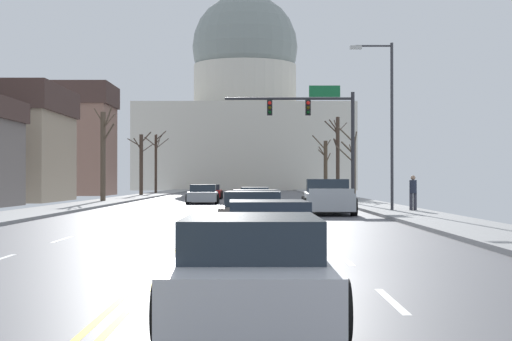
{
  "coord_description": "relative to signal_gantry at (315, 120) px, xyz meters",
  "views": [
    {
      "loc": [
        1.7,
        -34.35,
        1.63
      ],
      "look_at": [
        1.93,
        33.8,
        2.36
      ],
      "focal_mm": 54.08,
      "sensor_mm": 36.0,
      "label": 1
    }
  ],
  "objects": [
    {
      "name": "bare_tree_00",
      "position": [
        2.73,
        14.24,
        -1.66
      ],
      "size": [
        1.94,
        2.83,
        6.41
      ],
      "color": "#423328",
      "rests_on": "ground"
    },
    {
      "name": "bare_tree_04",
      "position": [
        3.24,
        30.6,
        -2.29
      ],
      "size": [
        2.01,
        1.85,
        5.88
      ],
      "color": "#4C3D2D",
      "rests_on": "ground"
    },
    {
      "name": "bare_tree_03",
      "position": [
        -14.41,
        24.61,
        -2.12
      ],
      "size": [
        2.31,
        1.66,
        5.89
      ],
      "color": "#423328",
      "rests_on": "ground"
    },
    {
      "name": "sedan_near_00",
      "position": [
        -3.79,
        -4.23,
        -4.69
      ],
      "size": [
        1.96,
        4.37,
        1.16
      ],
      "color": "silver",
      "rests_on": "ground"
    },
    {
      "name": "sedan_oncoming_01",
      "position": [
        -7.48,
        15.46,
        -4.69
      ],
      "size": [
        2.06,
        4.59,
        1.16
      ],
      "color": "#B71414",
      "rests_on": "ground"
    },
    {
      "name": "capitol_building",
      "position": [
        -5.44,
        71.48,
        6.66
      ],
      "size": [
        31.77,
        21.88,
        32.41
      ],
      "color": "beige",
      "rests_on": "ground"
    },
    {
      "name": "sedan_near_04",
      "position": [
        -3.5,
        -31.2,
        -4.67
      ],
      "size": [
        2.1,
        4.47,
        1.19
      ],
      "color": "navy",
      "rests_on": "ground"
    },
    {
      "name": "sedan_oncoming_00",
      "position": [
        -7.25,
        4.12,
        -4.66
      ],
      "size": [
        2.19,
        4.44,
        1.25
      ],
      "color": "#9EA3A8",
      "rests_on": "ground"
    },
    {
      "name": "pickup_truck_near_01",
      "position": [
        -0.41,
        -11.15,
        -4.51
      ],
      "size": [
        2.54,
        5.81,
        1.61
      ],
      "color": "#ADB2B7",
      "rests_on": "ground"
    },
    {
      "name": "bare_tree_05",
      "position": [
        -14.32,
        34.53,
        -1.66
      ],
      "size": [
        2.5,
        2.08,
        6.5
      ],
      "color": "#423328",
      "rests_on": "ground"
    },
    {
      "name": "sedan_near_03",
      "position": [
        -3.81,
        -24.31,
        -4.65
      ],
      "size": [
        2.1,
        4.41,
        1.26
      ],
      "color": "#6B6056",
      "rests_on": "ground"
    },
    {
      "name": "street_lamp_right",
      "position": [
        2.51,
        -10.09,
        -0.39
      ],
      "size": [
        2.07,
        0.24,
        8.0
      ],
      "color": "#333338",
      "rests_on": "ground"
    },
    {
      "name": "sedan_near_02",
      "position": [
        -3.78,
        -17.47,
        -4.67
      ],
      "size": [
        2.2,
        4.66,
        1.22
      ],
      "color": "silver",
      "rests_on": "ground"
    },
    {
      "name": "bare_tree_02",
      "position": [
        3.43,
        10.03,
        -2.51
      ],
      "size": [
        1.45,
        2.25,
        5.25
      ],
      "color": "brown",
      "rests_on": "ground"
    },
    {
      "name": "ground",
      "position": [
        -5.44,
        -12.5,
        -5.22
      ],
      "size": [
        20.0,
        180.0,
        0.2
      ],
      "color": "#515156"
    },
    {
      "name": "pedestrian_00",
      "position": [
        3.69,
        -10.48,
        -4.18
      ],
      "size": [
        0.35,
        0.34,
        1.65
      ],
      "color": "#33333D",
      "rests_on": "ground"
    },
    {
      "name": "signal_gantry",
      "position": [
        0.0,
        0.0,
        0.0
      ],
      "size": [
        7.91,
        0.41,
        7.18
      ],
      "color": "#28282D",
      "rests_on": "ground"
    },
    {
      "name": "bare_tree_01",
      "position": [
        -14.09,
        5.23,
        -1.93
      ],
      "size": [
        1.69,
        1.4,
        6.32
      ],
      "color": "brown",
      "rests_on": "ground"
    },
    {
      "name": "sedan_near_05",
      "position": [
        -3.79,
        -37.88,
        -4.67
      ],
      "size": [
        1.94,
        4.7,
        1.2
      ],
      "color": "silver",
      "rests_on": "ground"
    },
    {
      "name": "flank_building_00",
      "position": [
        -24.26,
        29.48,
        0.33
      ],
      "size": [
        12.7,
        7.51,
        10.98
      ],
      "color": "#8C6656",
      "rests_on": "ground"
    }
  ]
}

